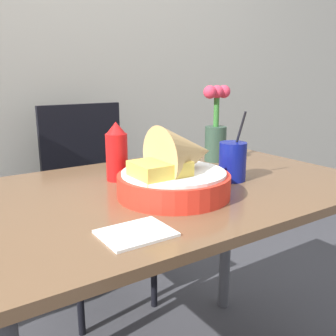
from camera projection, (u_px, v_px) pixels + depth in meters
The scene contains 8 objects.
wall_window at pixel (45, 27), 1.84m from camera, with size 7.00×0.06×2.60m.
dining_table at pixel (169, 222), 1.11m from camera, with size 1.16×0.74×0.76m.
chair_far_window at pixel (90, 187), 1.78m from camera, with size 0.40×0.40×0.94m.
food_basket at pixel (178, 171), 0.98m from camera, with size 0.30×0.30×0.19m.
ketchup_bottle at pixel (117, 152), 1.12m from camera, with size 0.07×0.07×0.18m.
drink_cup at pixel (232, 163), 1.12m from camera, with size 0.08×0.08×0.21m.
flower_vase at pixel (216, 129), 1.36m from camera, with size 0.11×0.08×0.27m.
napkin at pixel (136, 233), 0.75m from camera, with size 0.14×0.11×0.01m.
Camera 1 is at (-0.58, -0.86, 1.07)m, focal length 40.00 mm.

